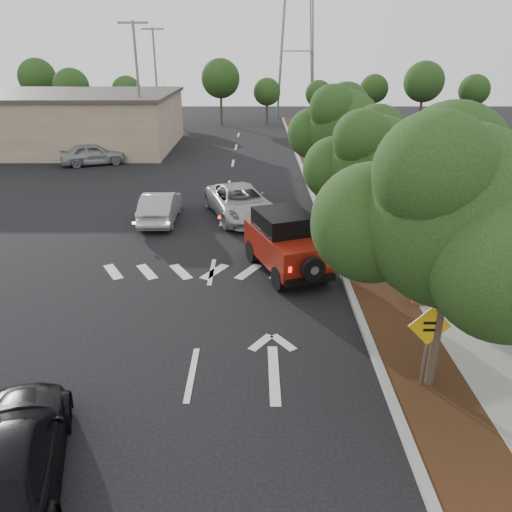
{
  "coord_description": "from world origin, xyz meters",
  "views": [
    {
      "loc": [
        1.55,
        -10.09,
        7.34
      ],
      "look_at": [
        1.57,
        3.0,
        1.86
      ],
      "focal_mm": 35.0,
      "sensor_mm": 36.0,
      "label": 1
    }
  ],
  "objects_px": {
    "silver_suv_ahead": "(240,202)",
    "speed_hump_sign": "(428,336)",
    "black_suv_oncoming": "(5,460)",
    "red_jeep": "(284,241)"
  },
  "relations": [
    {
      "from": "speed_hump_sign",
      "to": "silver_suv_ahead",
      "type": "bearing_deg",
      "value": 110.26
    },
    {
      "from": "red_jeep",
      "to": "speed_hump_sign",
      "type": "distance_m",
      "value": 7.35
    },
    {
      "from": "silver_suv_ahead",
      "to": "black_suv_oncoming",
      "type": "xyz_separation_m",
      "value": [
        -3.68,
        -15.59,
        -0.03
      ]
    },
    {
      "from": "silver_suv_ahead",
      "to": "speed_hump_sign",
      "type": "bearing_deg",
      "value": -88.31
    },
    {
      "from": "silver_suv_ahead",
      "to": "speed_hump_sign",
      "type": "relative_size",
      "value": 2.58
    },
    {
      "from": "black_suv_oncoming",
      "to": "speed_hump_sign",
      "type": "distance_m",
      "value": 8.75
    },
    {
      "from": "silver_suv_ahead",
      "to": "black_suv_oncoming",
      "type": "bearing_deg",
      "value": -121.3
    },
    {
      "from": "red_jeep",
      "to": "silver_suv_ahead",
      "type": "relative_size",
      "value": 0.82
    },
    {
      "from": "silver_suv_ahead",
      "to": "speed_hump_sign",
      "type": "height_order",
      "value": "speed_hump_sign"
    },
    {
      "from": "red_jeep",
      "to": "silver_suv_ahead",
      "type": "bearing_deg",
      "value": 85.74
    }
  ]
}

